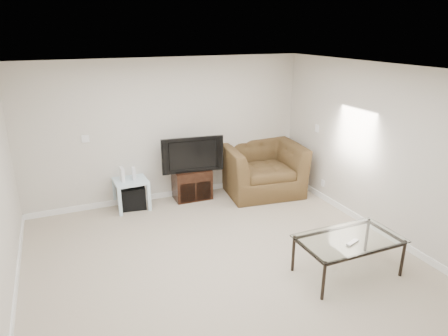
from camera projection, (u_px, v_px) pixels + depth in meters
name	position (u px, v px, depth m)	size (l,w,h in m)	color
floor	(225.00, 265.00, 5.25)	(5.00, 5.00, 0.00)	tan
ceiling	(225.00, 71.00, 4.42)	(5.00, 5.00, 0.00)	white
wall_back	(169.00, 130.00, 7.01)	(5.00, 0.02, 2.50)	silver
wall_right	(384.00, 152.00, 5.77)	(0.02, 5.00, 2.50)	silver
plate_back	(85.00, 139.00, 6.47)	(0.12, 0.02, 0.12)	white
plate_right_switch	(317.00, 128.00, 7.15)	(0.02, 0.09, 0.13)	white
plate_right_outlet	(323.00, 183.00, 7.20)	(0.02, 0.08, 0.12)	white
tv_stand	(192.00, 184.00, 7.26)	(0.66, 0.46, 0.55)	black
dvd_player	(192.00, 175.00, 7.17)	(0.35, 0.24, 0.05)	black
television	(191.00, 153.00, 7.04)	(1.02, 0.20, 0.63)	black
side_table	(131.00, 194.00, 6.85)	(0.54, 0.54, 0.52)	#A1C1C9
subwoofer	(133.00, 197.00, 6.91)	(0.40, 0.40, 0.40)	black
game_console	(122.00, 174.00, 6.66)	(0.05, 0.17, 0.24)	white
game_case	(134.00, 174.00, 6.74)	(0.05, 0.15, 0.21)	silver
recliner	(262.00, 160.00, 7.43)	(1.41, 0.92, 1.24)	#4B351F
coffee_table	(347.00, 256.00, 5.00)	(1.27, 0.72, 0.50)	black
remote	(352.00, 243.00, 4.79)	(0.20, 0.06, 0.02)	#B2B2B7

